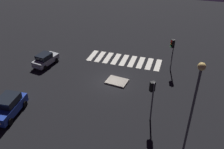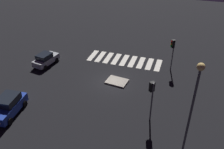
# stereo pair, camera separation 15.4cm
# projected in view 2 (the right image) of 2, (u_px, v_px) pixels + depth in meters

# --- Properties ---
(ground_plane) EXTENTS (80.00, 80.00, 0.00)m
(ground_plane) POSITION_uv_depth(u_px,v_px,m) (112.00, 82.00, 28.90)
(ground_plane) COLOR black
(traffic_island) EXTENTS (2.62, 2.09, 0.18)m
(traffic_island) POSITION_uv_depth(u_px,v_px,m) (117.00, 81.00, 28.78)
(traffic_island) COLOR gray
(traffic_island) RESTS_ON ground
(car_silver) EXTENTS (2.22, 3.86, 1.61)m
(car_silver) POSITION_uv_depth(u_px,v_px,m) (46.00, 59.00, 31.98)
(car_silver) COLOR #9EA0A5
(car_silver) RESTS_ON ground
(car_blue) EXTENTS (2.30, 4.41, 1.87)m
(car_blue) POSITION_uv_depth(u_px,v_px,m) (8.00, 106.00, 23.67)
(car_blue) COLOR #1E389E
(car_blue) RESTS_ON ground
(traffic_light_south) EXTENTS (0.53, 0.54, 4.14)m
(traffic_light_south) POSITION_uv_depth(u_px,v_px,m) (173.00, 48.00, 29.52)
(traffic_light_south) COLOR #47474C
(traffic_light_south) RESTS_ON ground
(traffic_light_west) EXTENTS (0.53, 0.54, 4.20)m
(traffic_light_west) POSITION_uv_depth(u_px,v_px,m) (152.00, 92.00, 21.77)
(traffic_light_west) COLOR #47474C
(traffic_light_west) RESTS_ON ground
(street_lamp) EXTENTS (0.56, 0.56, 8.24)m
(street_lamp) POSITION_uv_depth(u_px,v_px,m) (194.00, 96.00, 17.30)
(street_lamp) COLOR #47474C
(street_lamp) RESTS_ON ground
(crosswalk_near) EXTENTS (9.90, 3.20, 0.02)m
(crosswalk_near) POSITION_uv_depth(u_px,v_px,m) (124.00, 60.00, 33.36)
(crosswalk_near) COLOR silver
(crosswalk_near) RESTS_ON ground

